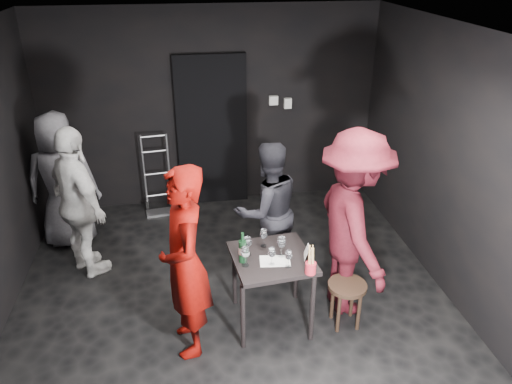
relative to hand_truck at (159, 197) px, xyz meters
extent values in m
cube|color=black|center=(0.78, -2.24, -0.21)|extent=(4.50, 5.00, 0.02)
cube|color=silver|center=(0.78, -2.24, 2.49)|extent=(4.50, 5.00, 0.02)
cube|color=black|center=(0.78, 0.26, 1.14)|extent=(4.50, 0.04, 2.70)
cube|color=black|center=(3.03, -2.24, 1.14)|extent=(0.04, 5.00, 2.70)
cube|color=black|center=(0.78, 0.20, 0.84)|extent=(0.95, 0.10, 2.10)
cube|color=#B7B7B2|center=(1.63, 0.21, 1.24)|extent=(0.12, 0.06, 0.12)
cube|color=#B7B7B2|center=(1.83, 0.21, 1.19)|extent=(0.10, 0.06, 0.14)
cylinder|color=#B2B2B7|center=(-0.17, 0.03, 0.35)|extent=(0.03, 0.03, 1.11)
cylinder|color=#B2B2B7|center=(0.17, 0.03, 0.35)|extent=(0.03, 0.03, 1.11)
cube|color=#B2B2B7|center=(0.00, -0.08, -0.19)|extent=(0.37, 0.20, 0.03)
cylinder|color=black|center=(-0.17, 0.06, -0.13)|extent=(0.04, 0.16, 0.16)
cylinder|color=black|center=(0.17, 0.06, -0.13)|extent=(0.04, 0.16, 0.16)
cube|color=black|center=(1.12, -2.48, 0.52)|extent=(0.72, 0.72, 0.04)
cylinder|color=black|center=(0.80, -2.80, 0.15)|extent=(0.04, 0.04, 0.71)
cylinder|color=black|center=(1.44, -2.80, 0.15)|extent=(0.04, 0.04, 0.71)
cylinder|color=black|center=(0.80, -2.16, 0.15)|extent=(0.04, 0.04, 0.71)
cylinder|color=black|center=(1.44, -2.16, 0.15)|extent=(0.04, 0.04, 0.71)
cylinder|color=#331E16|center=(1.82, -2.64, 0.24)|extent=(0.37, 0.37, 0.04)
cylinder|color=#331E16|center=(1.92, -2.54, 0.00)|extent=(0.04, 0.04, 0.41)
cylinder|color=#331E16|center=(1.72, -2.54, 0.00)|extent=(0.04, 0.04, 0.41)
cylinder|color=#331E16|center=(1.72, -2.74, 0.00)|extent=(0.04, 0.04, 0.41)
cylinder|color=#331E16|center=(1.92, -2.74, 0.00)|extent=(0.04, 0.04, 0.41)
imported|color=#700803|center=(0.32, -2.68, 0.86)|extent=(0.61, 0.84, 2.14)
imported|color=black|center=(1.23, -1.66, 0.60)|extent=(0.87, 0.63, 1.62)
imported|color=#410D15|center=(1.92, -2.37, 0.99)|extent=(0.82, 1.59, 2.39)
imported|color=white|center=(-0.77, -1.33, 0.78)|extent=(1.12, 1.26, 1.97)
imported|color=slate|center=(-1.07, -0.65, 0.73)|extent=(0.91, 0.50, 1.87)
cube|color=white|center=(1.13, -2.56, 0.54)|extent=(0.30, 0.22, 0.00)
cylinder|color=black|center=(0.84, -2.52, 0.65)|extent=(0.07, 0.07, 0.21)
cylinder|color=black|center=(0.84, -2.52, 0.80)|extent=(0.03, 0.03, 0.09)
cylinder|color=white|center=(0.84, -2.52, 0.66)|extent=(0.07, 0.07, 0.07)
cylinder|color=#B62130|center=(1.40, -2.79, 0.60)|extent=(0.10, 0.10, 0.11)
camera|label=1|loc=(0.37, -6.29, 3.13)|focal=35.00mm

